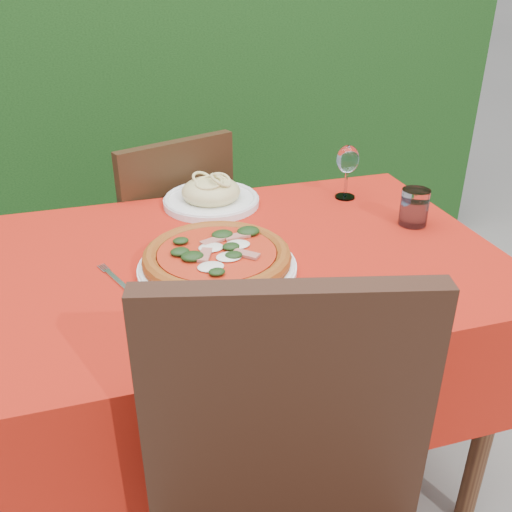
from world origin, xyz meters
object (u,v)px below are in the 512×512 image
object	(u,v)px
chair_far	(168,241)
fork	(118,280)
pasta_plate	(211,195)
pizza_plate	(217,260)
wine_glass	(348,161)
water_glass	(414,209)

from	to	relation	value
chair_far	fork	bearing A→B (deg)	52.65
pasta_plate	fork	bearing A→B (deg)	-128.75
pizza_plate	fork	size ratio (longest dim) A/B	2.27
chair_far	pizza_plate	xyz separation A→B (m)	(0.03, -0.67, 0.27)
pizza_plate	pasta_plate	xyz separation A→B (m)	(0.08, 0.40, -0.00)
chair_far	pizza_plate	size ratio (longest dim) A/B	2.42
pasta_plate	fork	xyz separation A→B (m)	(-0.30, -0.38, -0.03)
wine_glass	pizza_plate	bearing A→B (deg)	-144.78
chair_far	water_glass	xyz separation A→B (m)	(0.60, -0.57, 0.28)
chair_far	pasta_plate	size ratio (longest dim) A/B	3.17
pizza_plate	wine_glass	world-z (taller)	wine_glass
pizza_plate	fork	bearing A→B (deg)	173.98
wine_glass	water_glass	bearing A→B (deg)	-67.36
chair_far	pizza_plate	bearing A→B (deg)	72.07
pasta_plate	wine_glass	xyz separation A→B (m)	(0.40, -0.06, 0.09)
wine_glass	pasta_plate	bearing A→B (deg)	170.84
pasta_plate	fork	size ratio (longest dim) A/B	1.73
pasta_plate	fork	distance (m)	0.48
water_glass	wine_glass	bearing A→B (deg)	112.64
water_glass	chair_far	bearing A→B (deg)	136.71
pizza_plate	water_glass	distance (m)	0.58
chair_far	pizza_plate	distance (m)	0.72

